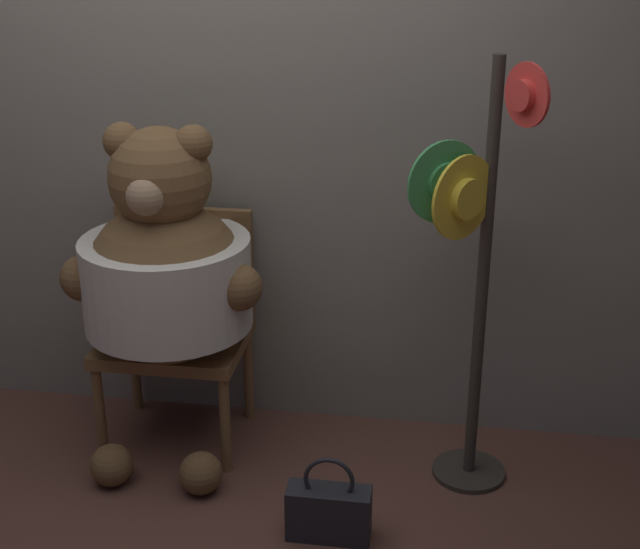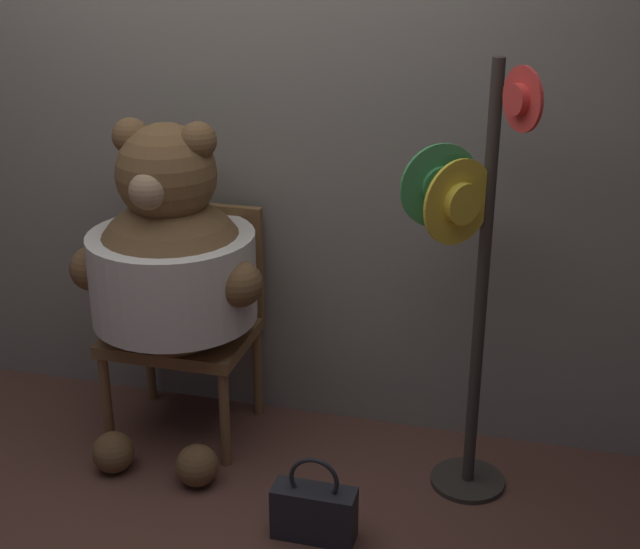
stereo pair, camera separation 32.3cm
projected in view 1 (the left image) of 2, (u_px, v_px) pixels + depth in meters
ground_plane at (194, 508)px, 3.25m from camera, size 14.00×14.00×0.00m
wall_back at (232, 114)px, 3.47m from camera, size 8.00×0.10×2.57m
chair at (179, 317)px, 3.57m from camera, size 0.56×0.46×0.93m
teddy_bear at (166, 272)px, 3.33m from camera, size 0.77×0.68×1.33m
hat_display_rack at (472, 253)px, 3.07m from camera, size 0.42×0.37×1.60m
handbag_on_ground at (329, 511)px, 3.06m from camera, size 0.29×0.11×0.32m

